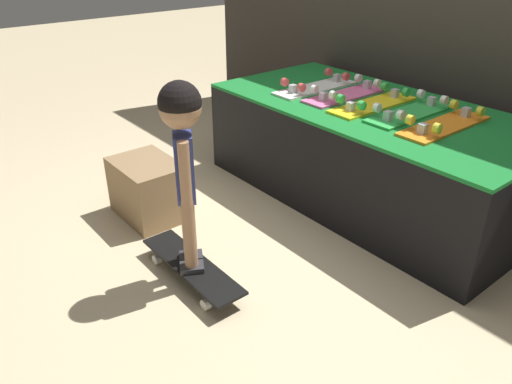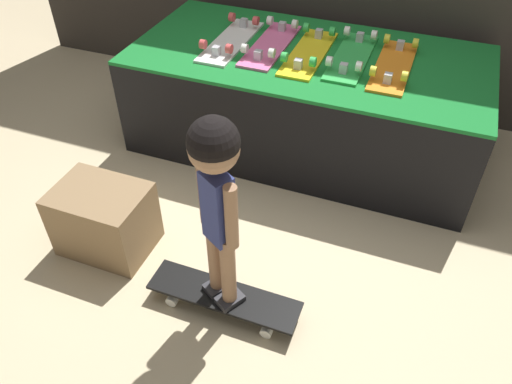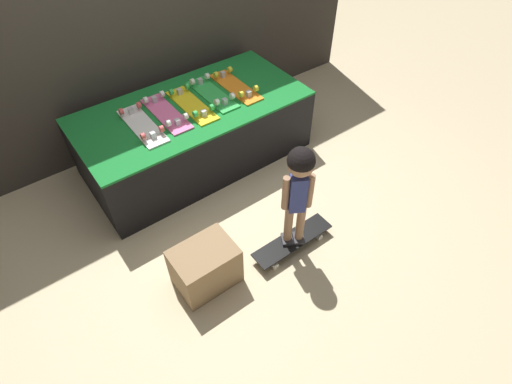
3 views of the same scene
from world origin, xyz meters
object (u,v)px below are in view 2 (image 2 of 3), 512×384
at_px(skateboard_yellow_on_rack, 309,52).
at_px(skateboard_green_on_rack, 352,55).
at_px(skateboard_orange_on_rack, 394,64).
at_px(skateboard_white_on_rack, 231,40).
at_px(child, 216,184).
at_px(skateboard_on_floor, 224,297).
at_px(skateboard_pink_on_rack, 271,43).
at_px(storage_box, 104,219).

bearing_deg(skateboard_yellow_on_rack, skateboard_green_on_rack, 9.31).
xyz_separation_m(skateboard_yellow_on_rack, skateboard_orange_on_rack, (0.47, 0.01, 0.00)).
xyz_separation_m(skateboard_white_on_rack, skateboard_yellow_on_rack, (0.47, 0.01, 0.00)).
relative_size(skateboard_yellow_on_rack, child, 0.68).
bearing_deg(skateboard_green_on_rack, skateboard_on_floor, -97.83).
xyz_separation_m(skateboard_yellow_on_rack, skateboard_green_on_rack, (0.24, 0.04, 0.00)).
bearing_deg(skateboard_white_on_rack, skateboard_yellow_on_rack, 1.61).
distance_m(skateboard_green_on_rack, child, 1.40).
distance_m(skateboard_on_floor, child, 0.66).
relative_size(skateboard_green_on_rack, child, 0.68).
height_order(skateboard_yellow_on_rack, skateboard_green_on_rack, same).
bearing_deg(skateboard_green_on_rack, skateboard_pink_on_rack, -177.90).
bearing_deg(skateboard_on_floor, skateboard_green_on_rack, 82.17).
distance_m(skateboard_yellow_on_rack, skateboard_on_floor, 1.46).
height_order(skateboard_pink_on_rack, skateboard_yellow_on_rack, same).
relative_size(skateboard_yellow_on_rack, skateboard_on_floor, 0.90).
xyz_separation_m(skateboard_white_on_rack, skateboard_green_on_rack, (0.71, 0.05, 0.00)).
relative_size(skateboard_yellow_on_rack, skateboard_green_on_rack, 1.00).
height_order(skateboard_white_on_rack, child, child).
relative_size(skateboard_green_on_rack, storage_box, 1.41).
height_order(skateboard_green_on_rack, child, child).
height_order(skateboard_white_on_rack, skateboard_orange_on_rack, same).
height_order(skateboard_green_on_rack, skateboard_on_floor, skateboard_green_on_rack).
height_order(child, storage_box, child).
bearing_deg(storage_box, skateboard_yellow_on_rack, 61.51).
distance_m(skateboard_orange_on_rack, child, 1.43).
bearing_deg(skateboard_yellow_on_rack, skateboard_orange_on_rack, 1.70).
bearing_deg(skateboard_on_floor, skateboard_pink_on_rack, 101.59).
bearing_deg(storage_box, skateboard_green_on_rack, 54.40).
xyz_separation_m(skateboard_white_on_rack, skateboard_on_floor, (0.52, -1.33, -0.55)).
xyz_separation_m(skateboard_on_floor, child, (-0.00, -0.00, 0.66)).
xyz_separation_m(skateboard_pink_on_rack, skateboard_yellow_on_rack, (0.24, -0.02, 0.00)).
bearing_deg(skateboard_on_floor, skateboard_yellow_on_rack, 91.92).
bearing_deg(skateboard_yellow_on_rack, child, -88.08).
distance_m(skateboard_white_on_rack, storage_box, 1.28).
xyz_separation_m(skateboard_orange_on_rack, storage_box, (-1.12, -1.21, -0.45)).
distance_m(skateboard_white_on_rack, skateboard_orange_on_rack, 0.94).
bearing_deg(child, storage_box, -161.94).
xyz_separation_m(skateboard_green_on_rack, child, (-0.19, -1.39, 0.10)).
distance_m(skateboard_pink_on_rack, skateboard_orange_on_rack, 0.71).
distance_m(skateboard_orange_on_rack, skateboard_on_floor, 1.53).
distance_m(skateboard_pink_on_rack, skateboard_yellow_on_rack, 0.24).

